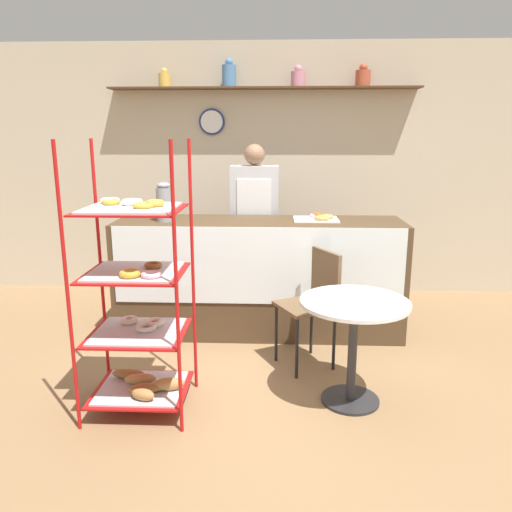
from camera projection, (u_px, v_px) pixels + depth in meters
name	position (u px, v px, depth m)	size (l,w,h in m)	color
ground_plane	(254.00, 385.00, 3.57)	(14.00, 14.00, 0.00)	olive
back_wall	(264.00, 170.00, 5.50)	(10.00, 0.30, 2.70)	beige
display_counter	(259.00, 276.00, 4.46)	(2.51, 0.66, 1.02)	#4C3823
pastry_rack	(138.00, 307.00, 3.13)	(0.65, 0.57, 1.72)	#B71414
person_worker	(255.00, 224.00, 4.85)	(0.46, 0.23, 1.66)	#282833
cafe_table	(354.00, 326.00, 3.23)	(0.70, 0.70, 0.71)	#262628
cafe_chair	(315.00, 295.00, 3.79)	(0.51, 0.51, 0.90)	black
coffee_carafe	(164.00, 202.00, 4.27)	(0.13, 0.13, 0.34)	gray
donut_tray_counter	(319.00, 218.00, 4.38)	(0.39, 0.32, 0.05)	white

